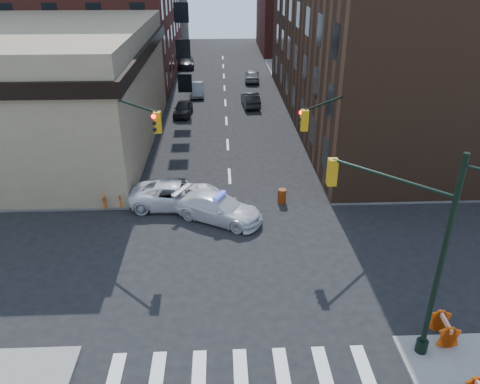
{
  "coord_description": "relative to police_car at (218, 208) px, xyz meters",
  "views": [
    {
      "loc": [
        -0.55,
        -18.98,
        13.39
      ],
      "look_at": [
        0.42,
        3.19,
        2.2
      ],
      "focal_mm": 35.0,
      "sensor_mm": 36.0,
      "label": 1
    }
  ],
  "objects": [
    {
      "name": "ground",
      "position": [
        0.76,
        -4.14,
        -0.74
      ],
      "size": [
        140.0,
        140.0,
        0.0
      ],
      "primitive_type": "plane",
      "color": "black",
      "rests_on": "ground"
    },
    {
      "name": "barricade_nw_b",
      "position": [
        -10.75,
        3.18,
        -0.19
      ],
      "size": [
        1.13,
        0.68,
        0.8
      ],
      "primitive_type": null,
      "rotation": [
        0.0,
        0.0,
        0.15
      ],
      "color": "red",
      "rests_on": "sidewalk_nw"
    },
    {
      "name": "barricade_se_a",
      "position": [
        8.63,
        -9.84,
        -0.13
      ],
      "size": [
        0.68,
        1.26,
        0.93
      ],
      "primitive_type": null,
      "rotation": [
        0.0,
        0.0,
        1.52
      ],
      "color": "#C14309",
      "rests_on": "sidewalk_se"
    },
    {
      "name": "commercial_row_ne",
      "position": [
        13.76,
        18.36,
        6.26
      ],
      "size": [
        14.0,
        34.0,
        14.0
      ],
      "primitive_type": "cube",
      "color": "#462C1C",
      "rests_on": "ground"
    },
    {
      "name": "barricade_nw_a",
      "position": [
        -6.26,
        1.56,
        -0.13
      ],
      "size": [
        1.32,
        0.84,
        0.92
      ],
      "primitive_type": null,
      "rotation": [
        0.0,
        0.0,
        0.2
      ],
      "color": "orange",
      "rests_on": "sidewalk_nw"
    },
    {
      "name": "signal_pole_se",
      "position": [
        6.8,
        -9.66,
        3.87
      ],
      "size": [
        5.4,
        5.27,
        8.0
      ],
      "rotation": [
        0.0,
        0.0,
        2.36
      ],
      "color": "black",
      "rests_on": "sidewalk_se"
    },
    {
      "name": "parked_car_enear",
      "position": [
        3.26,
        22.51,
        -0.04
      ],
      "size": [
        1.82,
        4.38,
        1.41
      ],
      "primitive_type": "imported",
      "rotation": [
        0.0,
        0.0,
        3.22
      ],
      "color": "black",
      "rests_on": "ground"
    },
    {
      "name": "pedestrian_b",
      "position": [
        -11.17,
        1.86,
        0.39
      ],
      "size": [
        0.99,
        0.79,
        1.96
      ],
      "primitive_type": "imported",
      "rotation": [
        0.0,
        0.0,
        0.05
      ],
      "color": "black",
      "rests_on": "sidewalk_nw"
    },
    {
      "name": "bank_building",
      "position": [
        -16.24,
        12.36,
        3.76
      ],
      "size": [
        22.0,
        22.0,
        9.0
      ],
      "primitive_type": "cube",
      "color": "tan",
      "rests_on": "ground"
    },
    {
      "name": "filler_ne",
      "position": [
        14.76,
        53.86,
        5.26
      ],
      "size": [
        16.0,
        16.0,
        12.0
      ],
      "primitive_type": "cube",
      "color": "#5D241D",
      "rests_on": "ground"
    },
    {
      "name": "pedestrian_a",
      "position": [
        -8.64,
        4.63,
        0.39
      ],
      "size": [
        0.72,
        0.48,
        1.96
      ],
      "primitive_type": "imported",
      "rotation": [
        0.0,
        0.0,
        0.01
      ],
      "color": "black",
      "rests_on": "sidewalk_nw"
    },
    {
      "name": "barrel_road",
      "position": [
        3.84,
        1.85,
        -0.29
      ],
      "size": [
        0.54,
        0.54,
        0.9
      ],
      "primitive_type": "cylinder",
      "rotation": [
        0.0,
        0.0,
        0.07
      ],
      "color": "orange",
      "rests_on": "ground"
    },
    {
      "name": "barrel_bank",
      "position": [
        -2.17,
        1.46,
        -0.22
      ],
      "size": [
        0.75,
        0.75,
        1.05
      ],
      "primitive_type": "cylinder",
      "rotation": [
        0.0,
        0.0,
        0.35
      ],
      "color": "#C03409",
      "rests_on": "ground"
    },
    {
      "name": "sidewalk_ne",
      "position": [
        23.76,
        28.61,
        -0.67
      ],
      "size": [
        34.0,
        54.5,
        0.15
      ],
      "primitive_type": "cube",
      "color": "gray",
      "rests_on": "ground"
    },
    {
      "name": "tree_ne_near",
      "position": [
        8.26,
        21.86,
        2.74
      ],
      "size": [
        3.0,
        3.0,
        4.85
      ],
      "color": "black",
      "rests_on": "sidewalk_ne"
    },
    {
      "name": "tree_ne_far",
      "position": [
        8.26,
        29.86,
        2.74
      ],
      "size": [
        3.0,
        3.0,
        4.85
      ],
      "color": "black",
      "rests_on": "sidewalk_ne"
    },
    {
      "name": "parked_car_wnear",
      "position": [
        -3.27,
        19.76,
        -0.08
      ],
      "size": [
        1.85,
        3.99,
        1.32
      ],
      "primitive_type": "imported",
      "rotation": [
        0.0,
        0.0,
        -0.08
      ],
      "color": "black",
      "rests_on": "ground"
    },
    {
      "name": "signal_pole_nw",
      "position": [
        -5.09,
        1.2,
        3.59
      ],
      "size": [
        3.58,
        3.67,
        8.0
      ],
      "rotation": [
        0.0,
        0.0,
        -0.79
      ],
      "color": "black",
      "rests_on": "sidewalk_nw"
    },
    {
      "name": "pedestrian_c",
      "position": [
        -12.24,
        2.48,
        0.37
      ],
      "size": [
        1.16,
        1.09,
        1.93
      ],
      "primitive_type": "imported",
      "rotation": [
        0.0,
        0.0,
        0.7
      ],
      "color": "black",
      "rests_on": "sidewalk_nw"
    },
    {
      "name": "sidewalk_nw",
      "position": [
        -22.24,
        28.61,
        -0.67
      ],
      "size": [
        34.0,
        54.5,
        0.15
      ],
      "primitive_type": "cube",
      "color": "gray",
      "rests_on": "ground"
    },
    {
      "name": "pickup",
      "position": [
        -2.43,
        1.66,
        0.02
      ],
      "size": [
        5.67,
        2.93,
        1.53
      ],
      "primitive_type": "imported",
      "rotation": [
        0.0,
        0.0,
        1.5
      ],
      "color": "silver",
      "rests_on": "ground"
    },
    {
      "name": "parked_car_efar",
      "position": [
        4.11,
        32.9,
        -0.03
      ],
      "size": [
        1.94,
        4.3,
        1.43
      ],
      "primitive_type": "imported",
      "rotation": [
        0.0,
        0.0,
        3.08
      ],
      "color": "gray",
      "rests_on": "ground"
    },
    {
      "name": "signal_pole_ne",
      "position": [
        6.6,
        1.21,
        3.59
      ],
      "size": [
        3.67,
        3.58,
        8.0
      ],
      "rotation": [
        0.0,
        0.0,
        -2.36
      ],
      "color": "black",
      "rests_on": "sidewalk_ne"
    },
    {
      "name": "parked_car_wdeep",
      "position": [
        -4.33,
        41.4,
        0.05
      ],
      "size": [
        2.61,
        5.61,
        1.59
      ],
      "primitive_type": "imported",
      "rotation": [
        0.0,
        0.0,
        0.07
      ],
      "color": "black",
      "rests_on": "ground"
    },
    {
      "name": "police_car",
      "position": [
        0.0,
        0.0,
        0.0
      ],
      "size": [
        5.5,
        4.3,
        1.49
      ],
      "primitive_type": "imported",
      "rotation": [
        0.0,
        0.0,
        1.07
      ],
      "color": "silver",
      "rests_on": "ground"
    },
    {
      "name": "parked_car_wfar",
      "position": [
        -2.25,
        26.76,
        -0.05
      ],
      "size": [
        1.7,
        4.27,
        1.38
      ],
      "primitive_type": "imported",
      "rotation": [
        0.0,
        0.0,
        0.06
      ],
      "color": "gray",
      "rests_on": "ground"
    }
  ]
}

